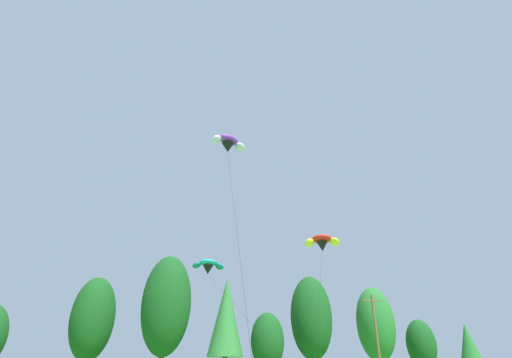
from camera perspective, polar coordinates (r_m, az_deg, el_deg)
The scene contains 12 objects.
treeline_tree_d at distance 53.32m, azimuth -22.92°, elevation -18.37°, with size 5.13×5.13×12.35m.
treeline_tree_e at distance 49.01m, azimuth -13.06°, elevation -17.57°, with size 5.72×5.72×14.53m.
treeline_tree_f at distance 51.09m, azimuth -4.42°, elevation -19.50°, with size 4.36×4.36×12.56m.
treeline_tree_g at distance 50.78m, azimuth 1.70°, elevation -22.75°, with size 4.04×4.04×8.30m.
treeline_tree_h at distance 54.67m, azimuth 8.13°, elevation -19.50°, with size 5.42×5.42×13.40m.
treeline_tree_i at distance 59.58m, azimuth 17.20°, elevation -19.72°, with size 5.18×5.18×12.52m.
treeline_tree_j at distance 64.67m, azimuth 23.15°, elevation -21.48°, with size 4.10×4.10×8.50m.
treeline_tree_k at distance 68.11m, azimuth 28.84°, elevation -20.67°, with size 3.37×3.37×8.04m.
utility_pole at distance 45.32m, azimuth 17.39°, elevation -21.44°, with size 2.20×0.26×9.27m.
parafoil_kite_high_purple at distance 31.62m, azimuth -4.11°, elevation 5.20°, with size 3.14×9.71×17.63m.
parafoil_kite_mid_red_yellow at distance 35.61m, azimuth 9.70°, elevation -9.21°, with size 7.62×11.71×11.39m.
parafoil_kite_far_teal at distance 41.23m, azimuth -7.06°, elevation -12.61°, with size 6.45×14.05×11.12m.
Camera 1 is at (-7.56, -2.51, 2.05)m, focal length 27.17 mm.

